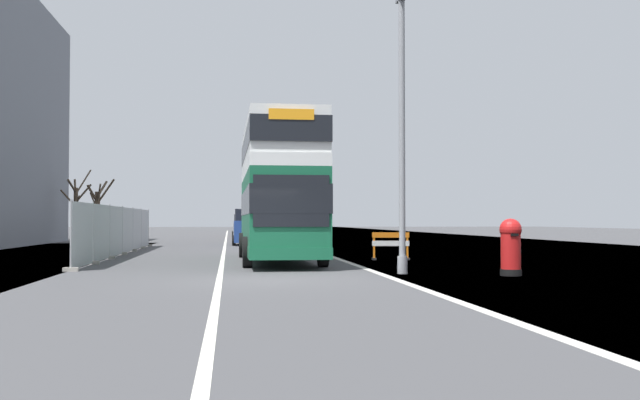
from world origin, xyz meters
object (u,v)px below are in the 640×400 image
Objects in this scene: double_decker_bus at (278,190)px; red_pillar_postbox at (511,244)px; car_oncoming_near at (248,228)px; car_far_side at (249,226)px; roadworks_barrier at (391,243)px; car_receding_mid at (249,227)px; car_receding_far at (244,227)px; lamppost_foreground at (402,141)px.

double_decker_bus is 6.98× the size of red_pillar_postbox.
car_oncoming_near is 1.01× the size of car_far_side.
roadworks_barrier is at bearing 5.19° from double_decker_bus.
car_oncoming_near is (-0.65, 17.44, -1.62)m from double_decker_bus.
car_receding_mid is 7.53m from car_receding_far.
car_receding_mid is at bearing 96.28° from lamppost_foreground.
lamppost_foreground is (3.09, -6.53, 1.14)m from double_decker_bus.
lamppost_foreground is 5.12× the size of red_pillar_postbox.
lamppost_foreground is 4.18m from red_pillar_postbox.
car_receding_far reaches higher than roadworks_barrier.
roadworks_barrier is (1.25, 6.93, -3.16)m from lamppost_foreground.
car_receding_far is at bearing 99.09° from red_pillar_postbox.
car_receding_far is 1.12× the size of car_far_side.
car_receding_mid is (-3.48, 31.66, -2.79)m from lamppost_foreground.
double_decker_bus is 7.52× the size of roadworks_barrier.
red_pillar_postbox is 33.29m from car_receding_mid.
car_oncoming_near reaches higher than car_receding_mid.
double_decker_bus is at bearing 127.92° from red_pillar_postbox.
roadworks_barrier is 32.63m from car_receding_far.
lamppost_foreground is at bearing -86.22° from car_far_side.
car_receding_far is (-4.90, 32.26, 0.30)m from roadworks_barrier.
lamppost_foreground is at bearing -100.27° from roadworks_barrier.
red_pillar_postbox is at bearing -79.03° from roadworks_barrier.
lamppost_foreground reaches higher than car_receding_far.
car_receding_mid is at bearing -91.46° from car_far_side.
red_pillar_postbox is 1.08× the size of roadworks_barrier.
lamppost_foreground is 1.81× the size of car_receding_mid.
car_receding_mid reaches higher than car_receding_far.
lamppost_foreground is at bearing -81.11° from car_oncoming_near.
lamppost_foreground is 24.42m from car_oncoming_near.
car_receding_far is (-0.16, 7.53, -0.07)m from car_receding_mid.
car_receding_far is at bearing 98.63° from roadworks_barrier.
roadworks_barrier is at bearing -73.64° from car_oncoming_near.
car_oncoming_near is 7.69m from car_receding_mid.
roadworks_barrier is at bearing -83.79° from car_far_side.
lamppost_foreground is 2.09× the size of car_oncoming_near.
car_far_side is (0.65, 22.90, -0.08)m from car_oncoming_near.
car_oncoming_near reaches higher than roadworks_barrier.
double_decker_bus reaches higher than car_receding_mid.
car_far_side reaches higher than car_receding_far.
car_receding_far is 7.71m from car_far_side.
roadworks_barrier is 0.33× the size of car_receding_mid.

